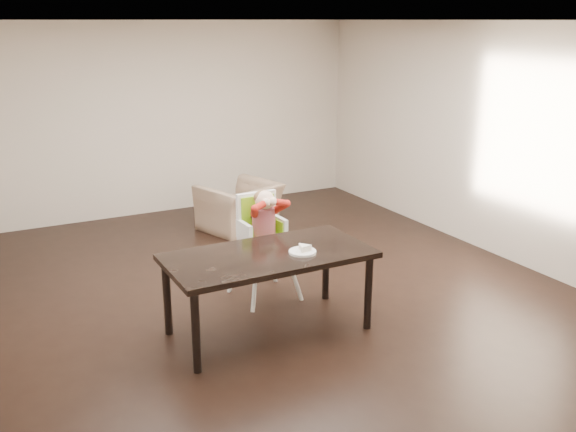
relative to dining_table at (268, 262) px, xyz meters
name	(u,v)px	position (x,y,z in m)	size (l,w,h in m)	color
ground	(266,298)	(0.29, 0.65, -0.67)	(7.00, 7.00, 0.00)	black
room_walls	(264,115)	(0.29, 0.65, 1.18)	(6.02, 7.02, 2.71)	beige
dining_table	(268,262)	(0.00, 0.00, 0.00)	(1.80, 0.90, 0.75)	black
high_chair	(263,222)	(0.30, 0.73, 0.12)	(0.48, 0.48, 1.12)	white
plate	(303,250)	(0.27, -0.14, 0.10)	(0.29, 0.29, 0.07)	white
armchair	(239,199)	(0.96, 2.84, -0.26)	(0.95, 0.62, 0.83)	#977A60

